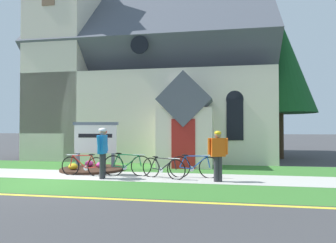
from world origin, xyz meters
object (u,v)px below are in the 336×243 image
object	(u,v)px
bicycle_green	(127,165)
cyclist_in_green_jersey	(218,152)
cyclist_in_orange_jersey	(103,149)
bicycle_orange	(83,166)
cyclist_in_white_jersey	(103,149)
bicycle_blue	(194,167)
bicycle_black	(163,168)
church_sign	(96,139)
roadside_conifer	(281,66)

from	to	relation	value
bicycle_green	cyclist_in_green_jersey	world-z (taller)	cyclist_in_green_jersey
cyclist_in_orange_jersey	bicycle_orange	bearing A→B (deg)	152.46
cyclist_in_white_jersey	bicycle_blue	bearing A→B (deg)	-0.17
cyclist_in_orange_jersey	bicycle_black	bearing A→B (deg)	11.37
bicycle_blue	bicycle_black	distance (m)	1.09
church_sign	bicycle_black	world-z (taller)	church_sign
bicycle_green	cyclist_in_white_jersey	bearing A→B (deg)	177.14
bicycle_orange	cyclist_in_green_jersey	bearing A→B (deg)	-4.69
cyclist_in_orange_jersey	roadside_conifer	world-z (taller)	roadside_conifer
bicycle_blue	cyclist_in_green_jersey	world-z (taller)	cyclist_in_green_jersey
bicycle_black	roadside_conifer	xyz separation A→B (m)	(5.34, 7.46, 4.83)
bicycle_blue	cyclist_in_orange_jersey	world-z (taller)	cyclist_in_orange_jersey
church_sign	bicycle_blue	bearing A→B (deg)	-18.07
bicycle_blue	bicycle_orange	size ratio (longest dim) A/B	1.04
church_sign	roadside_conifer	distance (m)	11.01
cyclist_in_green_jersey	roadside_conifer	distance (m)	9.52
bicycle_blue	cyclist_in_white_jersey	world-z (taller)	cyclist_in_white_jersey
bicycle_orange	roadside_conifer	xyz separation A→B (m)	(8.26, 7.39, 4.82)
cyclist_in_orange_jersey	roadside_conifer	bearing A→B (deg)	46.94
bicycle_green	roadside_conifer	world-z (taller)	roadside_conifer
roadside_conifer	bicycle_green	bearing A→B (deg)	-133.06
bicycle_green	bicycle_black	world-z (taller)	bicycle_green
bicycle_blue	cyclist_in_green_jersey	distance (m)	1.18
bicycle_blue	roadside_conifer	xyz separation A→B (m)	(4.29, 7.14, 4.80)
bicycle_green	cyclist_in_white_jersey	size ratio (longest dim) A/B	1.07
bicycle_green	cyclist_in_orange_jersey	size ratio (longest dim) A/B	1.03
bicycle_black	cyclist_in_white_jersey	size ratio (longest dim) A/B	0.98
bicycle_orange	cyclist_in_green_jersey	distance (m)	4.82
bicycle_green	cyclist_in_white_jersey	world-z (taller)	cyclist_in_white_jersey
bicycle_blue	bicycle_green	bearing A→B (deg)	-179.15
bicycle_blue	bicycle_orange	bearing A→B (deg)	-176.34
church_sign	roadside_conifer	bearing A→B (deg)	34.07
bicycle_orange	bicycle_green	bearing A→B (deg)	7.96
bicycle_black	cyclist_in_orange_jersey	distance (m)	2.16
cyclist_in_white_jersey	roadside_conifer	xyz separation A→B (m)	(7.62, 7.13, 4.22)
church_sign	bicycle_blue	xyz separation A→B (m)	(4.22, -1.38, -0.87)
bicycle_black	bicycle_orange	size ratio (longest dim) A/B	0.93
bicycle_black	bicycle_green	bearing A→B (deg)	168.07
cyclist_in_orange_jersey	roadside_conifer	xyz separation A→B (m)	(7.35, 7.87, 4.17)
cyclist_in_green_jersey	church_sign	bearing A→B (deg)	158.08
church_sign	bicycle_green	bearing A→B (deg)	-37.93
church_sign	bicycle_black	xyz separation A→B (m)	(3.18, -1.70, -0.90)
bicycle_blue	church_sign	bearing A→B (deg)	161.93
cyclist_in_green_jersey	cyclist_in_orange_jersey	bearing A→B (deg)	-178.75
cyclist_in_orange_jersey	bicycle_blue	bearing A→B (deg)	13.43
church_sign	cyclist_in_orange_jersey	bearing A→B (deg)	-61.04
bicycle_black	roadside_conifer	size ratio (longest dim) A/B	0.21
bicycle_black	cyclist_in_orange_jersey	bearing A→B (deg)	-168.63
cyclist_in_white_jersey	cyclist_in_green_jersey	bearing A→B (deg)	-9.02
bicycle_blue	roadside_conifer	size ratio (longest dim) A/B	0.23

